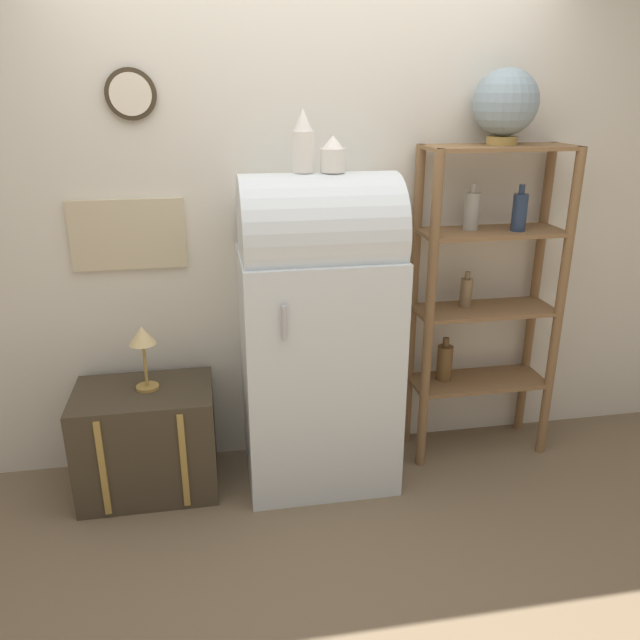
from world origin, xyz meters
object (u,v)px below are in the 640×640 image
Objects in this scene: globe at (505,103)px; vase_left at (303,143)px; refrigerator at (319,331)px; desk_lamp at (143,342)px; suitcase_trunk at (148,440)px; vase_center at (333,155)px.

globe reaches higher than vase_left.
globe is at bearing 8.39° from refrigerator.
suitcase_trunk is at bearing -147.28° from desk_lamp.
desk_lamp is at bearing 32.72° from suitcase_trunk.
vase_center reaches higher than suitcase_trunk.
vase_center is at bearing -2.43° from desk_lamp.
suitcase_trunk is 2.05× the size of desk_lamp.
desk_lamp is at bearing 177.57° from vase_center.
desk_lamp is (-0.85, 0.04, -0.01)m from refrigerator.
refrigerator reaches higher than suitcase_trunk.
refrigerator is at bearing -1.29° from suitcase_trunk.
suitcase_trunk is 0.53m from desk_lamp.
desk_lamp is (-0.78, 0.03, -0.91)m from vase_left.
vase_left is at bearing -1.87° from desk_lamp.
suitcase_trunk is 2.44× the size of vase_left.
vase_left reaches higher than desk_lamp.
refrigerator is 2.35× the size of suitcase_trunk.
vase_left reaches higher than vase_center.
vase_center is at bearing -2.28° from refrigerator.
vase_center is (0.13, -0.01, -0.05)m from vase_left.
vase_center is at bearing -170.83° from globe.
vase_center is (0.07, -0.00, 0.85)m from refrigerator.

